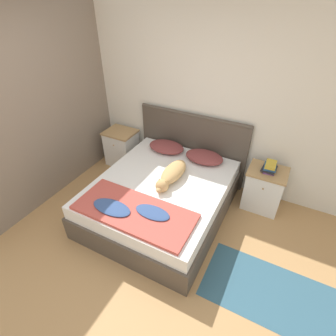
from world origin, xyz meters
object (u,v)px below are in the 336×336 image
at_px(dog, 172,174).
at_px(book_stack, 270,167).
at_px(bed, 161,197).
at_px(nightstand_right, 264,189).
at_px(nightstand_left, 122,147).
at_px(pillow_right, 204,157).
at_px(pillow_left, 166,147).

relative_size(dog, book_stack, 3.37).
bearing_deg(bed, nightstand_right, 32.50).
height_order(nightstand_left, nightstand_right, same).
bearing_deg(book_stack, pillow_right, -177.63).
bearing_deg(nightstand_left, dog, -26.42).
bearing_deg(dog, pillow_left, 123.51).
bearing_deg(dog, nightstand_left, 153.58).
bearing_deg(nightstand_left, nightstand_right, 0.00).
bearing_deg(nightstand_right, nightstand_left, 180.00).
relative_size(pillow_left, pillow_right, 1.00).
xyz_separation_m(nightstand_left, book_stack, (2.38, 0.01, 0.36)).
bearing_deg(dog, pillow_right, 70.93).
xyz_separation_m(nightstand_right, pillow_left, (-1.49, -0.03, 0.27)).
xyz_separation_m(nightstand_left, dog, (1.28, -0.64, 0.30)).
xyz_separation_m(nightstand_left, pillow_right, (1.49, -0.03, 0.27)).
relative_size(pillow_left, book_stack, 2.37).
distance_m(nightstand_left, dog, 1.46).
bearing_deg(bed, pillow_right, 67.14).
xyz_separation_m(dog, book_stack, (1.09, 0.64, 0.06)).
relative_size(nightstand_left, pillow_left, 1.11).
distance_m(bed, nightstand_left, 1.41).
height_order(nightstand_left, pillow_left, pillow_left).
bearing_deg(dog, bed, -128.99).
relative_size(nightstand_left, pillow_right, 1.11).
distance_m(bed, pillow_left, 0.85).
bearing_deg(pillow_left, nightstand_right, 1.16).
bearing_deg(bed, pillow_left, 112.86).
height_order(bed, nightstand_right, nightstand_right).
relative_size(nightstand_right, book_stack, 2.64).
relative_size(pillow_right, dog, 0.70).
bearing_deg(pillow_left, nightstand_left, 178.04).
height_order(nightstand_left, pillow_right, pillow_right).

